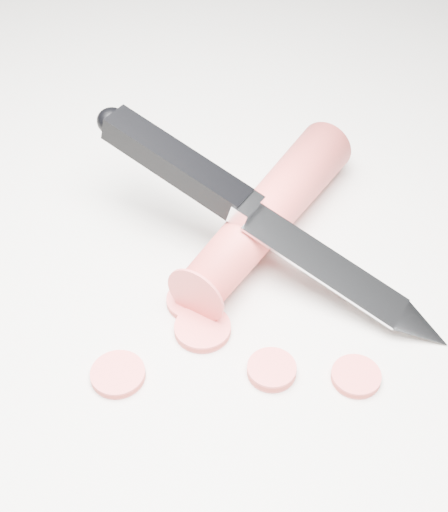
# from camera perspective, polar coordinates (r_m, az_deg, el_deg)

# --- Properties ---
(ground) EXTENTS (2.40, 2.40, 0.00)m
(ground) POSITION_cam_1_polar(r_m,az_deg,el_deg) (0.50, 1.17, -4.27)
(ground) COLOR beige
(ground) RESTS_ON ground
(carrot) EXTENTS (0.09, 0.20, 0.04)m
(carrot) POSITION_cam_1_polar(r_m,az_deg,el_deg) (0.53, 3.58, 3.52)
(carrot) COLOR #DA3C39
(carrot) RESTS_ON ground
(carrot_slice_0) EXTENTS (0.03, 0.03, 0.01)m
(carrot_slice_0) POSITION_cam_1_polar(r_m,az_deg,el_deg) (0.46, -8.48, -9.34)
(carrot_slice_0) COLOR #DD4A48
(carrot_slice_0) RESTS_ON ground
(carrot_slice_1) EXTENTS (0.03, 0.03, 0.01)m
(carrot_slice_1) POSITION_cam_1_polar(r_m,az_deg,el_deg) (0.46, 3.83, -9.07)
(carrot_slice_1) COLOR #DD4A48
(carrot_slice_1) RESTS_ON ground
(carrot_slice_2) EXTENTS (0.03, 0.03, 0.01)m
(carrot_slice_2) POSITION_cam_1_polar(r_m,az_deg,el_deg) (0.46, 10.51, -9.44)
(carrot_slice_2) COLOR #DD4A48
(carrot_slice_2) RESTS_ON ground
(carrot_slice_3) EXTENTS (0.04, 0.04, 0.01)m
(carrot_slice_3) POSITION_cam_1_polar(r_m,az_deg,el_deg) (0.50, -2.44, -3.55)
(carrot_slice_3) COLOR #DD4A48
(carrot_slice_3) RESTS_ON ground
(carrot_slice_4) EXTENTS (0.04, 0.04, 0.01)m
(carrot_slice_4) POSITION_cam_1_polar(r_m,az_deg,el_deg) (0.48, -1.72, -5.83)
(carrot_slice_4) COLOR #DD4A48
(carrot_slice_4) RESTS_ON ground
(kitchen_knife) EXTENTS (0.29, 0.11, 0.09)m
(kitchen_knife) POSITION_cam_1_polar(r_m,az_deg,el_deg) (0.50, 3.38, 3.10)
(kitchen_knife) COLOR silver
(kitchen_knife) RESTS_ON ground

